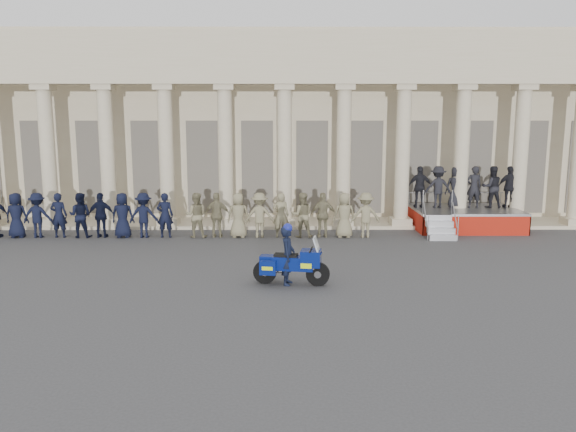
# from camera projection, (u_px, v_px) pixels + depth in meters

# --- Properties ---
(ground) EXTENTS (90.00, 90.00, 0.00)m
(ground) POSITION_uv_depth(u_px,v_px,m) (242.00, 277.00, 17.32)
(ground) COLOR #39393B
(ground) RESTS_ON ground
(building) EXTENTS (40.00, 12.50, 9.00)m
(building) POSITION_uv_depth(u_px,v_px,m) (261.00, 125.00, 31.10)
(building) COLOR #BDAE8E
(building) RESTS_ON ground
(officer_rank) EXTENTS (18.99, 0.70, 1.85)m
(officer_rank) POSITION_uv_depth(u_px,v_px,m) (150.00, 215.00, 22.98)
(officer_rank) COLOR black
(officer_rank) RESTS_ON ground
(reviewing_stand) EXTENTS (5.09, 4.27, 2.77)m
(reviewing_stand) POSITION_uv_depth(u_px,v_px,m) (463.00, 194.00, 24.82)
(reviewing_stand) COLOR gray
(reviewing_stand) RESTS_ON ground
(motorcycle) EXTENTS (2.26, 1.03, 1.45)m
(motorcycle) POSITION_uv_depth(u_px,v_px,m) (292.00, 264.00, 16.39)
(motorcycle) COLOR black
(motorcycle) RESTS_ON ground
(rider) EXTENTS (0.51, 0.69, 1.83)m
(rider) POSITION_uv_depth(u_px,v_px,m) (288.00, 254.00, 16.36)
(rider) COLOR black
(rider) RESTS_ON ground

